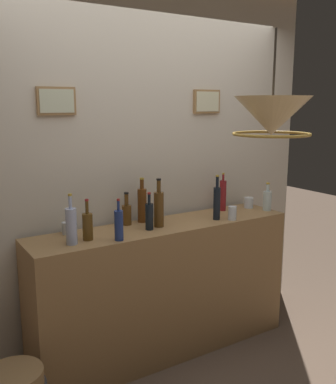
# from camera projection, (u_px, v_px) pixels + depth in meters

# --- Properties ---
(panelled_rear_partition) EXTENTS (3.05, 0.15, 2.90)m
(panelled_rear_partition) POSITION_uv_depth(u_px,v_px,m) (144.00, 147.00, 3.30)
(panelled_rear_partition) COLOR beige
(panelled_rear_partition) RESTS_ON ground
(bar_shelf_unit) EXTENTS (1.99, 0.44, 0.99)m
(bar_shelf_unit) POSITION_uv_depth(u_px,v_px,m) (164.00, 289.00, 3.26)
(bar_shelf_unit) COLOR #9E7547
(bar_shelf_unit) RESTS_ON ground
(liquor_bottle_scotch) EXTENTS (0.07, 0.07, 0.35)m
(liquor_bottle_scotch) POSITION_uv_depth(u_px,v_px,m) (159.00, 208.00, 3.09)
(liquor_bottle_scotch) COLOR #583916
(liquor_bottle_scotch) RESTS_ON bar_shelf_unit
(liquor_bottle_gin) EXTENTS (0.07, 0.07, 0.32)m
(liquor_bottle_gin) POSITION_uv_depth(u_px,v_px,m) (71.00, 225.00, 2.70)
(liquor_bottle_gin) COLOR #AEBBDF
(liquor_bottle_gin) RESTS_ON bar_shelf_unit
(liquor_bottle_sherry) EXTENTS (0.07, 0.07, 0.33)m
(liquor_bottle_sherry) POSITION_uv_depth(u_px,v_px,m) (142.00, 204.00, 3.21)
(liquor_bottle_sherry) COLOR brown
(liquor_bottle_sherry) RESTS_ON bar_shelf_unit
(liquor_bottle_port) EXTENTS (0.07, 0.07, 0.23)m
(liquor_bottle_port) POSITION_uv_depth(u_px,v_px,m) (267.00, 200.00, 3.58)
(liquor_bottle_port) COLOR silver
(liquor_bottle_port) RESTS_ON bar_shelf_unit
(liquor_bottle_rum) EXTENTS (0.07, 0.07, 0.27)m
(liquor_bottle_rum) POSITION_uv_depth(u_px,v_px,m) (88.00, 226.00, 2.79)
(liquor_bottle_rum) COLOR #583C14
(liquor_bottle_rum) RESTS_ON bar_shelf_unit
(liquor_bottle_vodka) EXTENTS (0.05, 0.05, 0.31)m
(liquor_bottle_vodka) POSITION_uv_depth(u_px,v_px,m) (223.00, 195.00, 3.57)
(liquor_bottle_vodka) COLOR maroon
(liquor_bottle_vodka) RESTS_ON bar_shelf_unit
(liquor_bottle_mezcal) EXTENTS (0.05, 0.05, 0.34)m
(liquor_bottle_mezcal) POSITION_uv_depth(u_px,v_px,m) (217.00, 202.00, 3.28)
(liquor_bottle_mezcal) COLOR black
(liquor_bottle_mezcal) RESTS_ON bar_shelf_unit
(liquor_bottle_rye) EXTENTS (0.06, 0.06, 0.27)m
(liquor_bottle_rye) POSITION_uv_depth(u_px,v_px,m) (119.00, 225.00, 2.78)
(liquor_bottle_rye) COLOR navy
(liquor_bottle_rye) RESTS_ON bar_shelf_unit
(liquor_bottle_bourbon) EXTENTS (0.06, 0.06, 0.26)m
(liquor_bottle_bourbon) POSITION_uv_depth(u_px,v_px,m) (149.00, 216.00, 3.02)
(liquor_bottle_bourbon) COLOR black
(liquor_bottle_bourbon) RESTS_ON bar_shelf_unit
(liquor_bottle_whiskey) EXTENTS (0.07, 0.07, 0.24)m
(liquor_bottle_whiskey) POSITION_uv_depth(u_px,v_px,m) (127.00, 213.00, 3.15)
(liquor_bottle_whiskey) COLOR brown
(liquor_bottle_whiskey) RESTS_ON bar_shelf_unit
(glass_tumbler_rocks) EXTENTS (0.07, 0.07, 0.08)m
(glass_tumbler_rocks) POSITION_uv_depth(u_px,v_px,m) (67.00, 228.00, 2.93)
(glass_tumbler_rocks) COLOR silver
(glass_tumbler_rocks) RESTS_ON bar_shelf_unit
(glass_tumbler_highball) EXTENTS (0.08, 0.08, 0.09)m
(glass_tumbler_highball) POSITION_uv_depth(u_px,v_px,m) (249.00, 203.00, 3.67)
(glass_tumbler_highball) COLOR silver
(glass_tumbler_highball) RESTS_ON bar_shelf_unit
(glass_tumbler_shot) EXTENTS (0.06, 0.06, 0.10)m
(glass_tumbler_shot) POSITION_uv_depth(u_px,v_px,m) (232.00, 213.00, 3.29)
(glass_tumbler_shot) COLOR silver
(glass_tumbler_shot) RESTS_ON bar_shelf_unit
(pendant_lamp) EXTENTS (0.42, 0.42, 0.55)m
(pendant_lamp) POSITION_uv_depth(u_px,v_px,m) (272.00, 117.00, 2.32)
(pendant_lamp) COLOR beige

